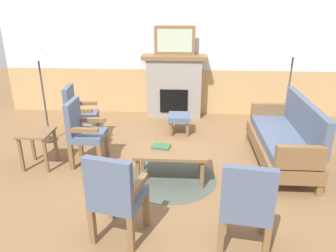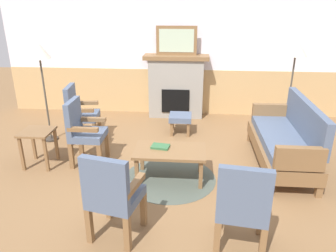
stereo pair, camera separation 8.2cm
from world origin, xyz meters
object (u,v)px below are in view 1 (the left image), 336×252
(book_on_table, at_px, (161,147))
(armchair_by_window_left, at_px, (78,112))
(framed_picture, at_px, (175,41))
(floor_lamp_by_couch, at_px, (294,54))
(armchair_front_left, at_px, (115,194))
(side_table, at_px, (37,139))
(couch, at_px, (284,139))
(armchair_front_center, at_px, (246,203))
(armchair_near_fireplace, at_px, (83,130))
(floor_lamp_by_chairs, at_px, (38,58))
(fireplace, at_px, (174,86))
(footstool, at_px, (179,119))
(coffee_table, at_px, (171,153))

(book_on_table, bearing_deg, armchair_by_window_left, 143.55)
(framed_picture, height_order, floor_lamp_by_couch, framed_picture)
(armchair_front_left, distance_m, side_table, 2.09)
(side_table, height_order, floor_lamp_by_couch, floor_lamp_by_couch)
(couch, height_order, armchair_front_center, same)
(armchair_near_fireplace, relative_size, floor_lamp_by_chairs, 0.58)
(framed_picture, relative_size, side_table, 1.45)
(fireplace, distance_m, floor_lamp_by_couch, 2.36)
(floor_lamp_by_couch, bearing_deg, framed_picture, 158.09)
(floor_lamp_by_chairs, bearing_deg, armchair_near_fireplace, -40.96)
(fireplace, bearing_deg, footstool, -81.65)
(footstool, distance_m, floor_lamp_by_chairs, 2.59)
(armchair_front_center, bearing_deg, armchair_near_fireplace, 141.36)
(framed_picture, xyz_separation_m, couch, (1.73, -2.03, -1.16))
(armchair_front_left, relative_size, floor_lamp_by_couch, 0.58)
(footstool, height_order, armchair_front_left, armchair_front_left)
(book_on_table, height_order, footstool, book_on_table)
(book_on_table, bearing_deg, fireplace, 88.64)
(framed_picture, distance_m, footstool, 1.60)
(armchair_front_left, bearing_deg, floor_lamp_by_couch, 50.53)
(armchair_front_left, distance_m, armchair_front_center, 1.27)
(footstool, relative_size, side_table, 0.73)
(armchair_by_window_left, relative_size, floor_lamp_by_couch, 0.58)
(coffee_table, bearing_deg, armchair_by_window_left, 144.50)
(armchair_near_fireplace, relative_size, floor_lamp_by_couch, 0.58)
(fireplace, xyz_separation_m, floor_lamp_by_chairs, (-2.12, -1.43, 0.80))
(coffee_table, bearing_deg, book_on_table, 156.78)
(book_on_table, bearing_deg, armchair_front_center, -55.82)
(armchair_front_center, bearing_deg, coffee_table, 121.21)
(armchair_front_center, xyz_separation_m, side_table, (-2.74, 1.54, -0.10))
(armchair_front_left, height_order, floor_lamp_by_chairs, floor_lamp_by_chairs)
(floor_lamp_by_chairs, bearing_deg, armchair_front_center, -39.34)
(armchair_front_left, bearing_deg, armchair_front_center, -3.05)
(couch, relative_size, side_table, 3.27)
(armchair_by_window_left, height_order, armchair_front_left, same)
(couch, relative_size, footstool, 4.50)
(coffee_table, relative_size, armchair_front_center, 0.98)
(book_on_table, xyz_separation_m, armchair_by_window_left, (-1.51, 1.12, 0.08))
(footstool, xyz_separation_m, floor_lamp_by_chairs, (-2.26, -0.49, 1.17))
(fireplace, xyz_separation_m, armchair_front_center, (0.86, -3.88, -0.11))
(footstool, bearing_deg, armchair_near_fireplace, -137.76)
(footstool, relative_size, floor_lamp_by_couch, 0.24)
(framed_picture, relative_size, armchair_near_fireplace, 0.82)
(coffee_table, distance_m, armchair_front_center, 1.53)
(armchair_front_left, xyz_separation_m, floor_lamp_by_chairs, (-1.72, 2.38, 0.91))
(framed_picture, height_order, armchair_by_window_left, framed_picture)
(armchair_front_center, bearing_deg, footstool, 103.87)
(armchair_near_fireplace, distance_m, floor_lamp_by_chairs, 1.48)
(armchair_near_fireplace, bearing_deg, footstool, 42.24)
(couch, xyz_separation_m, floor_lamp_by_couch, (0.33, 1.20, 1.05))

